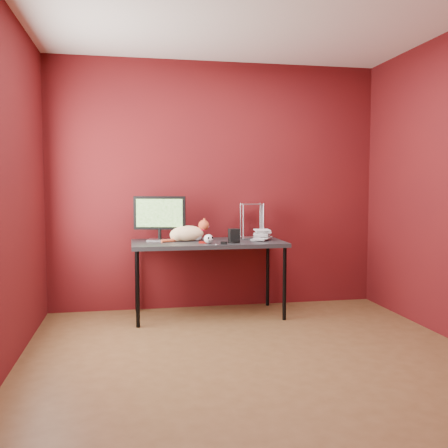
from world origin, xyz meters
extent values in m
cube|color=#53361C|center=(0.00, 0.00, 0.00)|extent=(3.50, 3.50, 0.01)
cube|color=silver|center=(0.00, 0.00, 2.60)|extent=(3.50, 3.50, 0.02)
cube|color=#4C0E11|center=(0.00, 1.75, 1.30)|extent=(3.50, 0.02, 2.60)
cube|color=#4C0E11|center=(0.00, -1.75, 1.30)|extent=(3.50, 0.02, 2.60)
cube|color=black|center=(-0.15, 1.37, 0.73)|extent=(1.50, 0.70, 0.04)
cylinder|color=black|center=(-0.85, 1.07, 0.35)|extent=(0.04, 0.04, 0.71)
cylinder|color=black|center=(0.55, 1.07, 0.35)|extent=(0.04, 0.04, 0.71)
cylinder|color=black|center=(-0.85, 1.67, 0.35)|extent=(0.04, 0.04, 0.71)
cylinder|color=black|center=(0.55, 1.67, 0.35)|extent=(0.04, 0.04, 0.71)
cube|color=silver|center=(-0.62, 1.48, 0.76)|extent=(0.27, 0.22, 0.02)
cylinder|color=black|center=(-0.62, 1.48, 0.82)|extent=(0.03, 0.03, 0.10)
cube|color=black|center=(-0.62, 1.48, 1.03)|extent=(0.51, 0.15, 0.33)
cube|color=#245516|center=(-0.62, 1.48, 1.03)|extent=(0.45, 0.11, 0.28)
ellipsoid|color=orange|center=(-0.35, 1.42, 0.83)|extent=(0.33, 0.18, 0.16)
ellipsoid|color=orange|center=(-0.45, 1.42, 0.81)|extent=(0.16, 0.15, 0.13)
sphere|color=silver|center=(-0.25, 1.43, 0.80)|extent=(0.11, 0.11, 0.11)
sphere|color=#C64A26|center=(-0.19, 1.43, 0.91)|extent=(0.11, 0.11, 0.11)
cone|color=#C64A26|center=(-0.18, 1.40, 0.96)|extent=(0.03, 0.03, 0.04)
cone|color=#C64A26|center=(-0.18, 1.46, 0.96)|extent=(0.03, 0.03, 0.04)
cylinder|color=red|center=(-0.20, 1.43, 0.86)|extent=(0.08, 0.08, 0.01)
cylinder|color=#C64A26|center=(-0.53, 1.37, 0.76)|extent=(0.17, 0.10, 0.03)
ellipsoid|color=silver|center=(-0.18, 1.17, 0.80)|extent=(0.09, 0.09, 0.09)
ellipsoid|color=black|center=(-0.19, 1.14, 0.81)|extent=(0.02, 0.01, 0.03)
ellipsoid|color=black|center=(-0.16, 1.14, 0.81)|extent=(0.02, 0.01, 0.03)
cube|color=black|center=(-0.18, 1.13, 0.78)|extent=(0.05, 0.02, 0.00)
cylinder|color=black|center=(0.08, 1.19, 0.76)|extent=(0.12, 0.12, 0.02)
cube|color=black|center=(0.08, 1.19, 0.83)|extent=(0.10, 0.09, 0.12)
imported|color=beige|center=(0.33, 1.40, 0.85)|extent=(0.24, 0.25, 0.20)
imported|color=beige|center=(0.33, 1.40, 1.05)|extent=(0.23, 0.25, 0.20)
imported|color=beige|center=(0.33, 1.40, 1.25)|extent=(0.22, 0.24, 0.20)
imported|color=beige|center=(0.33, 1.40, 1.45)|extent=(0.20, 0.24, 0.20)
imported|color=beige|center=(0.33, 1.40, 1.66)|extent=(0.18, 0.23, 0.20)
imported|color=beige|center=(0.33, 1.40, 1.86)|extent=(0.17, 0.21, 0.20)
cylinder|color=silver|center=(0.24, 1.47, 0.93)|extent=(0.01, 0.01, 0.37)
cylinder|color=silver|center=(0.45, 1.47, 0.93)|extent=(0.01, 0.01, 0.37)
cylinder|color=silver|center=(0.24, 1.65, 0.93)|extent=(0.01, 0.01, 0.37)
cylinder|color=silver|center=(0.45, 1.65, 0.93)|extent=(0.01, 0.01, 0.37)
cube|color=silver|center=(0.34, 1.56, 0.76)|extent=(0.22, 0.19, 0.01)
cube|color=silver|center=(0.34, 1.56, 1.11)|extent=(0.22, 0.19, 0.01)
cube|color=#A1110C|center=(-0.22, 1.21, 0.76)|extent=(0.09, 0.04, 0.02)
cube|color=black|center=(-0.04, 1.08, 0.76)|extent=(0.07, 0.05, 0.03)
cylinder|color=silver|center=(-0.11, 1.08, 0.75)|extent=(0.04, 0.04, 0.00)
camera|label=1|loc=(-0.90, -3.50, 1.30)|focal=40.00mm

